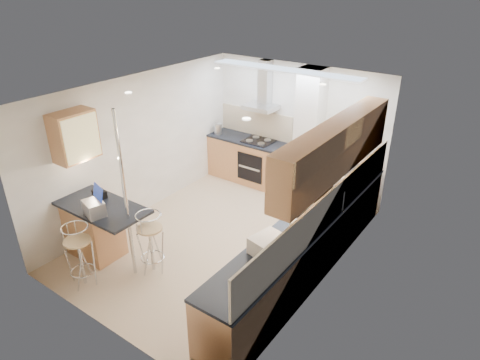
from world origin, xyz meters
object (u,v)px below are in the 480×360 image
Objects in this scene: microwave at (319,202)px; laptop at (94,208)px; bar_stool_near at (80,255)px; bar_stool_end at (151,242)px; bread_bin at (268,245)px.

laptop is (-2.51, -1.91, -0.03)m from microwave.
laptop is at bearing 94.20° from bar_stool_near.
bar_stool_end is (-1.90, -1.48, -0.60)m from microwave.
microwave reaches higher than bread_bin.
bread_bin reaches higher than bar_stool_near.
laptop reaches higher than bar_stool_end.
laptop reaches higher than bread_bin.
bar_stool_near is (0.03, -0.36, -0.57)m from laptop.
laptop is 0.32× the size of bar_stool_end.
bar_stool_end is 1.91m from bread_bin.
laptop is 2.51m from bread_bin.
laptop is 0.93m from bar_stool_end.
bar_stool_near is at bearing -144.20° from bread_bin.
microwave is 1.88× the size of laptop.
bread_bin is at bearing 23.19° from bar_stool_near.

